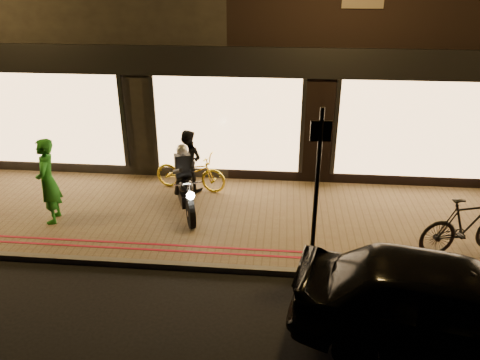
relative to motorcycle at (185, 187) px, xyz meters
name	(u,v)px	position (x,y,z in m)	size (l,w,h in m)	color
ground	(203,271)	(0.73, -2.06, -0.73)	(90.00, 90.00, 0.00)	black
sidewalk	(218,217)	(0.73, -0.06, -0.67)	(50.00, 4.00, 0.12)	#726347
kerb_stone	(203,267)	(0.73, -2.01, -0.67)	(50.00, 0.14, 0.12)	#59544C
red_kerb_lines	(207,250)	(0.73, -1.51, -0.61)	(50.00, 0.26, 0.01)	maroon
motorcycle	(185,187)	(0.00, 0.00, 0.00)	(0.86, 1.86, 1.59)	black
sign_post	(317,182)	(2.72, -1.81, 1.06)	(0.35, 0.09, 3.00)	black
bicycle_gold	(190,172)	(-0.12, 1.20, -0.14)	(0.63, 1.81, 0.95)	yellow
bicycle_dark	(468,226)	(5.66, -1.10, -0.03)	(0.55, 1.96, 1.18)	black
person_green	(48,181)	(-2.80, -0.65, 0.32)	(0.68, 0.45, 1.87)	#20751F
person_dark	(188,160)	(-0.18, 1.21, 0.16)	(0.75, 0.58, 1.54)	black
parked_car	(448,307)	(4.54, -3.63, 0.02)	(1.78, 4.42, 1.50)	black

